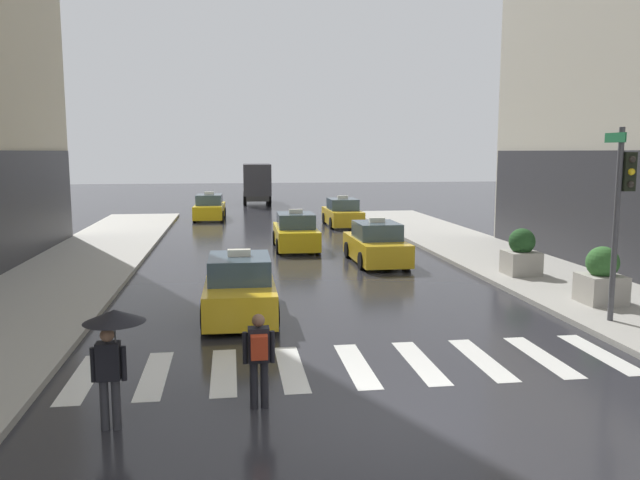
{
  "coord_description": "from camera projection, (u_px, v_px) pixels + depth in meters",
  "views": [
    {
      "loc": [
        -2.5,
        -9.37,
        4.36
      ],
      "look_at": [
        -0.05,
        8.0,
        1.92
      ],
      "focal_mm": 35.71,
      "sensor_mm": 36.0,
      "label": 1
    }
  ],
  "objects": [
    {
      "name": "taxi_fifth",
      "position": [
        210.0,
        208.0,
        41.07
      ],
      "size": [
        2.06,
        4.6,
        1.8
      ],
      "color": "yellow",
      "rests_on": "ground"
    },
    {
      "name": "pedestrian_with_backpack",
      "position": [
        259.0,
        354.0,
        10.75
      ],
      "size": [
        0.55,
        0.43,
        1.65
      ],
      "color": "black",
      "rests_on": "ground"
    },
    {
      "name": "ground_plane",
      "position": [
        393.0,
        427.0,
        10.14
      ],
      "size": [
        160.0,
        160.0,
        0.0
      ],
      "primitive_type": "plane",
      "color": "#26262B"
    },
    {
      "name": "taxi_fourth",
      "position": [
        342.0,
        214.0,
        37.46
      ],
      "size": [
        1.95,
        4.55,
        1.8
      ],
      "color": "gold",
      "rests_on": "ground"
    },
    {
      "name": "planter_near_corner",
      "position": [
        602.0,
        278.0,
        17.75
      ],
      "size": [
        1.1,
        1.1,
        1.6
      ],
      "color": "#A8A399",
      "rests_on": "curb_right"
    },
    {
      "name": "crosswalk_markings",
      "position": [
        356.0,
        365.0,
        13.08
      ],
      "size": [
        11.3,
        2.8,
        0.01
      ],
      "color": "silver",
      "rests_on": "ground"
    },
    {
      "name": "traffic_light_pole",
      "position": [
        622.0,
        197.0,
        15.59
      ],
      "size": [
        0.44,
        0.84,
        4.8
      ],
      "color": "#47474C",
      "rests_on": "curb_right"
    },
    {
      "name": "planter_mid_block",
      "position": [
        521.0,
        254.0,
        21.91
      ],
      "size": [
        1.1,
        1.1,
        1.6
      ],
      "color": "#A8A399",
      "rests_on": "curb_right"
    },
    {
      "name": "taxi_second",
      "position": [
        376.0,
        245.0,
        25.01
      ],
      "size": [
        1.97,
        4.56,
        1.8
      ],
      "color": "gold",
      "rests_on": "ground"
    },
    {
      "name": "taxi_lead",
      "position": [
        240.0,
        289.0,
        17.0
      ],
      "size": [
        1.97,
        4.56,
        1.8
      ],
      "color": "gold",
      "rests_on": "ground"
    },
    {
      "name": "pedestrian_with_umbrella",
      "position": [
        112.0,
        336.0,
        9.88
      ],
      "size": [
        0.96,
        0.96,
        1.94
      ],
      "color": "#333338",
      "rests_on": "ground"
    },
    {
      "name": "box_truck",
      "position": [
        257.0,
        182.0,
        53.24
      ],
      "size": [
        2.41,
        7.59,
        3.35
      ],
      "color": "#2D2D2D",
      "rests_on": "ground"
    },
    {
      "name": "taxi_third",
      "position": [
        296.0,
        233.0,
        28.69
      ],
      "size": [
        1.98,
        4.57,
        1.8
      ],
      "color": "yellow",
      "rests_on": "ground"
    }
  ]
}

